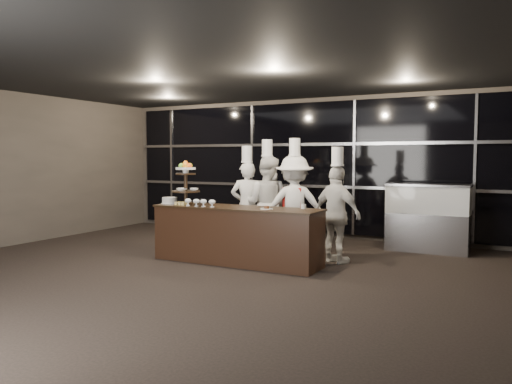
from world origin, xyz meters
The scene contains 14 objects.
room centered at (0.00, 0.00, 1.50)m, with size 10.00×10.00×10.00m.
window_wall centered at (0.00, 4.94, 1.50)m, with size 8.60×0.10×2.80m.
buffet_counter centered at (0.20, 1.77, 0.47)m, with size 2.84×0.74×0.92m.
display_stand centered at (-0.80, 1.77, 1.34)m, with size 0.48×0.48×0.74m.
compotes centered at (-0.36, 1.55, 1.00)m, with size 0.58×0.11×0.12m.
layer_cake centered at (-1.11, 1.72, 0.97)m, with size 0.30×0.30×0.11m.
pastry_squares centered at (-0.78, 1.61, 0.95)m, with size 0.19×0.13×0.05m.
small_plate centered at (0.79, 1.67, 0.94)m, with size 0.20×0.20×0.05m.
chef_cup centered at (1.27, 2.02, 0.96)m, with size 0.08×0.08×0.07m, color white.
display_case centered at (2.78, 4.30, 0.69)m, with size 1.45×0.63×1.24m.
chef_a centered at (-0.22, 2.87, 0.85)m, with size 0.71×0.63×1.93m.
chef_b centered at (0.17, 2.93, 0.88)m, with size 0.92×0.75×2.04m.
chef_c centered at (0.80, 2.74, 0.88)m, with size 1.30×1.08×2.05m.
chef_d centered at (1.64, 2.53, 0.81)m, with size 1.01×0.71×1.89m.
Camera 1 is at (4.23, -5.19, 1.72)m, focal length 35.00 mm.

